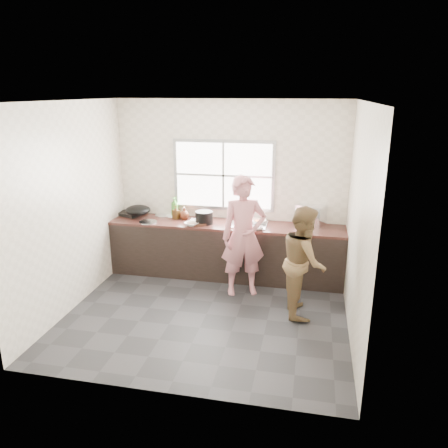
% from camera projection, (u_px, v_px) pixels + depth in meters
% --- Properties ---
extents(floor, '(3.60, 3.20, 0.01)m').
position_uv_depth(floor, '(207.00, 314.00, 5.74)').
color(floor, '#29292C').
rests_on(floor, ground).
extents(ceiling, '(3.60, 3.20, 0.01)m').
position_uv_depth(ceiling, '(204.00, 100.00, 4.94)').
color(ceiling, silver).
rests_on(ceiling, wall_back).
extents(wall_back, '(3.60, 0.01, 2.70)m').
position_uv_depth(wall_back, '(230.00, 188.00, 6.84)').
color(wall_back, silver).
rests_on(wall_back, ground).
extents(wall_left, '(0.01, 3.20, 2.70)m').
position_uv_depth(wall_left, '(71.00, 208.00, 5.69)').
color(wall_left, beige).
rests_on(wall_left, ground).
extents(wall_right, '(0.01, 3.20, 2.70)m').
position_uv_depth(wall_right, '(358.00, 224.00, 4.99)').
color(wall_right, silver).
rests_on(wall_right, ground).
extents(wall_front, '(3.60, 0.01, 2.70)m').
position_uv_depth(wall_front, '(161.00, 264.00, 3.84)').
color(wall_front, silver).
rests_on(wall_front, ground).
extents(cabinet, '(3.60, 0.62, 0.82)m').
position_uv_depth(cabinet, '(226.00, 251.00, 6.82)').
color(cabinet, black).
rests_on(cabinet, floor).
extents(countertop, '(3.60, 0.64, 0.04)m').
position_uv_depth(countertop, '(226.00, 225.00, 6.70)').
color(countertop, '#3A1D17').
rests_on(countertop, cabinet).
extents(sink, '(0.55, 0.45, 0.02)m').
position_uv_depth(sink, '(249.00, 225.00, 6.62)').
color(sink, silver).
rests_on(sink, countertop).
extents(faucet, '(0.02, 0.02, 0.30)m').
position_uv_depth(faucet, '(251.00, 212.00, 6.77)').
color(faucet, silver).
rests_on(faucet, countertop).
extents(window_frame, '(1.60, 0.05, 1.10)m').
position_uv_depth(window_frame, '(224.00, 175.00, 6.79)').
color(window_frame, '#9EA0A5').
rests_on(window_frame, wall_back).
extents(window_glazing, '(1.50, 0.01, 1.00)m').
position_uv_depth(window_glazing, '(223.00, 176.00, 6.76)').
color(window_glazing, white).
rests_on(window_glazing, window_frame).
extents(woman, '(0.68, 0.56, 1.61)m').
position_uv_depth(woman, '(244.00, 240.00, 6.12)').
color(woman, pink).
rests_on(woman, floor).
extents(person_side, '(0.65, 0.78, 1.45)m').
position_uv_depth(person_side, '(304.00, 261.00, 5.58)').
color(person_side, brown).
rests_on(person_side, floor).
extents(cutting_board, '(0.38, 0.38, 0.04)m').
position_uv_depth(cutting_board, '(199.00, 222.00, 6.69)').
color(cutting_board, black).
rests_on(cutting_board, countertop).
extents(cleaver, '(0.25, 0.17, 0.01)m').
position_uv_depth(cleaver, '(198.00, 219.00, 6.77)').
color(cleaver, silver).
rests_on(cleaver, cutting_board).
extents(bowl_mince, '(0.27, 0.27, 0.05)m').
position_uv_depth(bowl_mince, '(192.00, 224.00, 6.58)').
color(bowl_mince, white).
rests_on(bowl_mince, countertop).
extents(bowl_crabs, '(0.22, 0.22, 0.06)m').
position_uv_depth(bowl_crabs, '(259.00, 222.00, 6.65)').
color(bowl_crabs, white).
rests_on(bowl_crabs, countertop).
extents(bowl_held, '(0.20, 0.20, 0.06)m').
position_uv_depth(bowl_held, '(258.00, 228.00, 6.38)').
color(bowl_held, silver).
rests_on(bowl_held, countertop).
extents(black_pot, '(0.33, 0.33, 0.19)m').
position_uv_depth(black_pot, '(204.00, 218.00, 6.66)').
color(black_pot, black).
rests_on(black_pot, countertop).
extents(plate_food, '(0.27, 0.27, 0.02)m').
position_uv_depth(plate_food, '(173.00, 216.00, 7.08)').
color(plate_food, white).
rests_on(plate_food, countertop).
extents(bottle_green, '(0.16, 0.16, 0.32)m').
position_uv_depth(bottle_green, '(175.00, 207.00, 7.03)').
color(bottle_green, '#459631').
rests_on(bottle_green, countertop).
extents(bottle_brown_tall, '(0.12, 0.12, 0.20)m').
position_uv_depth(bottle_brown_tall, '(176.00, 213.00, 6.91)').
color(bottle_brown_tall, '#3D270F').
rests_on(bottle_brown_tall, countertop).
extents(bottle_brown_short, '(0.18, 0.18, 0.18)m').
position_uv_depth(bottle_brown_short, '(184.00, 214.00, 6.89)').
color(bottle_brown_short, '#4E2313').
rests_on(bottle_brown_short, countertop).
extents(glass_jar, '(0.07, 0.07, 0.09)m').
position_uv_depth(glass_jar, '(179.00, 214.00, 7.05)').
color(glass_jar, white).
rests_on(glass_jar, countertop).
extents(burner, '(0.46, 0.46, 0.05)m').
position_uv_depth(burner, '(131.00, 213.00, 7.16)').
color(burner, black).
rests_on(burner, countertop).
extents(wok, '(0.46, 0.46, 0.15)m').
position_uv_depth(wok, '(138.00, 210.00, 6.93)').
color(wok, black).
rests_on(wok, burner).
extents(dish_rack, '(0.48, 0.42, 0.30)m').
position_uv_depth(dish_rack, '(311.00, 215.00, 6.62)').
color(dish_rack, silver).
rests_on(dish_rack, countertop).
extents(pot_lid_left, '(0.36, 0.36, 0.01)m').
position_uv_depth(pot_lid_left, '(148.00, 222.00, 6.74)').
color(pot_lid_left, '#B7B9BF').
rests_on(pot_lid_left, countertop).
extents(pot_lid_right, '(0.28, 0.28, 0.01)m').
position_uv_depth(pot_lid_right, '(163.00, 215.00, 7.12)').
color(pot_lid_right, silver).
rests_on(pot_lid_right, countertop).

